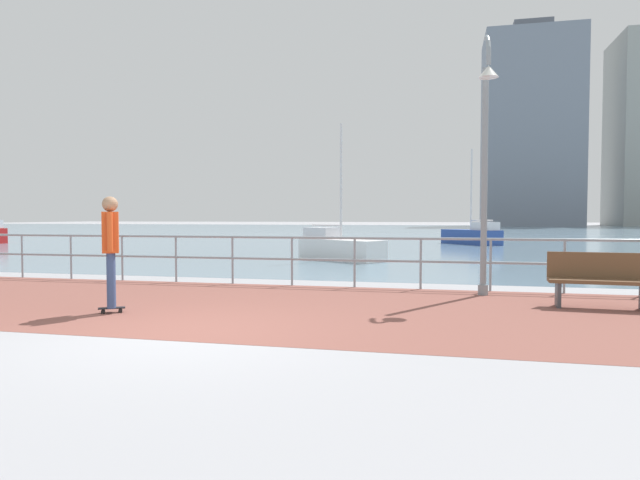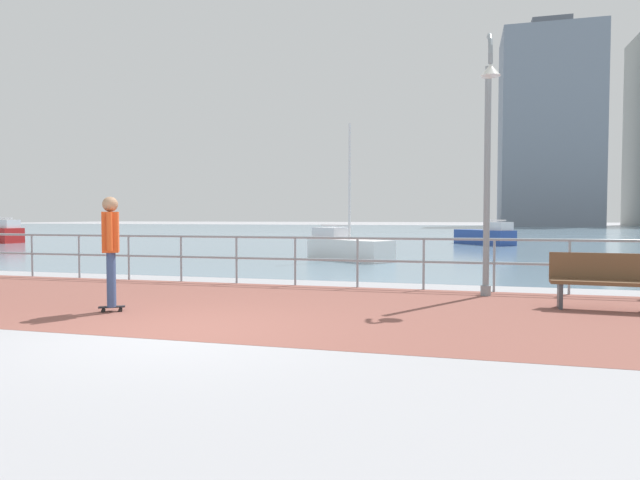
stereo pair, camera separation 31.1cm
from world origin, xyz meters
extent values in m
plane|color=#9E9EA3|center=(0.00, 40.00, 0.00)|extent=(220.00, 220.00, 0.00)
cube|color=brown|center=(0.00, 2.26, 0.00)|extent=(28.00, 5.54, 0.01)
cube|color=#6B899E|center=(0.00, 50.03, 0.00)|extent=(180.00, 88.00, 0.00)
cylinder|color=#8C99A3|center=(-7.00, 5.03, 0.53)|extent=(0.05, 0.05, 1.06)
cylinder|color=#8C99A3|center=(-5.60, 5.03, 0.53)|extent=(0.05, 0.05, 1.06)
cylinder|color=#8C99A3|center=(-4.20, 5.03, 0.53)|extent=(0.05, 0.05, 1.06)
cylinder|color=#8C99A3|center=(-2.80, 5.03, 0.53)|extent=(0.05, 0.05, 1.06)
cylinder|color=#8C99A3|center=(-1.40, 5.03, 0.53)|extent=(0.05, 0.05, 1.06)
cylinder|color=#8C99A3|center=(0.00, 5.03, 0.53)|extent=(0.05, 0.05, 1.06)
cylinder|color=#8C99A3|center=(1.40, 5.03, 0.53)|extent=(0.05, 0.05, 1.06)
cylinder|color=#8C99A3|center=(2.80, 5.03, 0.53)|extent=(0.05, 0.05, 1.06)
cylinder|color=#8C99A3|center=(4.20, 5.03, 0.53)|extent=(0.05, 0.05, 1.06)
cylinder|color=#8C99A3|center=(5.60, 5.03, 0.53)|extent=(0.05, 0.05, 1.06)
cylinder|color=#8C99A3|center=(0.00, 5.03, 1.06)|extent=(25.20, 0.06, 0.06)
cylinder|color=#8C99A3|center=(0.00, 5.03, 0.58)|extent=(25.20, 0.06, 0.06)
cylinder|color=gray|center=(4.02, 4.43, 0.10)|extent=(0.19, 0.19, 0.20)
cylinder|color=gray|center=(4.02, 4.43, 2.18)|extent=(0.12, 0.12, 4.36)
cylinder|color=gray|center=(4.02, 4.35, 4.89)|extent=(0.09, 0.19, 0.11)
cylinder|color=gray|center=(4.02, 4.20, 4.85)|extent=(0.09, 0.19, 0.15)
cylinder|color=gray|center=(4.03, 4.07, 4.77)|extent=(0.09, 0.19, 0.18)
cylinder|color=gray|center=(4.03, 3.97, 4.65)|extent=(0.09, 0.17, 0.19)
cylinder|color=gray|center=(4.03, 3.91, 4.50)|extent=(0.09, 0.13, 0.19)
cylinder|color=gray|center=(4.03, 3.89, 4.35)|extent=(0.09, 0.09, 0.17)
cone|color=silver|center=(4.03, 3.89, 4.15)|extent=(0.36, 0.36, 0.22)
cylinder|color=black|center=(-1.91, 0.95, 0.03)|extent=(0.07, 0.06, 0.06)
cylinder|color=black|center=(-1.95, 1.02, 0.03)|extent=(0.07, 0.06, 0.06)
cylinder|color=black|center=(-1.69, 1.09, 0.03)|extent=(0.07, 0.06, 0.06)
cylinder|color=black|center=(-1.73, 1.15, 0.03)|extent=(0.07, 0.06, 0.06)
cube|color=black|center=(-1.82, 1.05, 0.08)|extent=(0.40, 0.30, 0.02)
cylinder|color=#384C7A|center=(-1.78, 0.99, 0.52)|extent=(0.18, 0.18, 0.86)
cylinder|color=#384C7A|center=(-1.86, 1.12, 0.52)|extent=(0.18, 0.18, 0.86)
cube|color=#D84C1E|center=(-1.82, 1.05, 1.28)|extent=(0.38, 0.42, 0.64)
cylinder|color=#D84C1E|center=(-1.70, 0.86, 1.29)|extent=(0.12, 0.12, 0.61)
cylinder|color=#D84C1E|center=(-1.94, 1.25, 1.29)|extent=(0.12, 0.12, 0.61)
sphere|color=#A37A5B|center=(-1.82, 1.05, 1.72)|extent=(0.24, 0.24, 0.24)
cube|color=brown|center=(5.80, 3.22, 0.45)|extent=(1.62, 0.53, 0.06)
cube|color=brown|center=(5.81, 3.43, 0.70)|extent=(1.60, 0.15, 0.44)
cube|color=#3F4247|center=(5.16, 3.27, 0.23)|extent=(0.09, 0.38, 0.45)
cube|color=white|center=(-0.26, 12.18, 0.36)|extent=(3.38, 2.78, 0.72)
cube|color=silver|center=(-1.09, 12.76, 0.93)|extent=(1.42, 1.29, 0.40)
cylinder|color=silver|center=(-0.26, 12.18, 2.74)|extent=(0.08, 0.08, 4.03)
cylinder|color=silver|center=(-0.87, 12.61, 1.21)|extent=(1.29, 0.92, 0.06)
cube|color=#284799|center=(4.66, 24.59, 0.40)|extent=(3.24, 3.62, 0.80)
cube|color=silver|center=(5.36, 23.72, 1.02)|extent=(1.47, 1.55, 0.44)
cylinder|color=silver|center=(4.66, 24.59, 3.02)|extent=(0.09, 0.09, 4.44)
cylinder|color=silver|center=(5.17, 23.95, 1.33)|extent=(1.11, 1.35, 0.07)
cube|color=silver|center=(-22.03, 19.35, 1.10)|extent=(1.58, 1.12, 0.48)
cylinder|color=silver|center=(-22.35, 19.41, 1.44)|extent=(1.80, 0.40, 0.08)
cube|color=slate|center=(16.53, 88.02, 15.34)|extent=(14.75, 12.18, 30.67)
cube|color=#4E5560|center=(16.53, 88.02, 31.67)|extent=(5.90, 4.87, 2.00)
camera|label=1|loc=(3.30, -6.53, 1.52)|focal=30.63mm
camera|label=2|loc=(3.60, -6.45, 1.52)|focal=30.63mm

